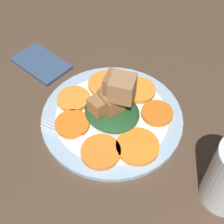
% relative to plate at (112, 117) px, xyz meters
% --- Properties ---
extents(table_slab, '(1.20, 1.20, 0.02)m').
position_rel_plate_xyz_m(table_slab, '(0.00, 0.00, -0.02)').
color(table_slab, '#4C3828').
rests_on(table_slab, ground).
extents(plate, '(0.29, 0.29, 0.01)m').
position_rel_plate_xyz_m(plate, '(0.00, 0.00, 0.00)').
color(plate, '#99B7D1').
rests_on(plate, table_slab).
extents(carrot_slice_0, '(0.07, 0.07, 0.01)m').
position_rel_plate_xyz_m(carrot_slice_0, '(-0.09, -0.02, 0.01)').
color(carrot_slice_0, orange).
rests_on(carrot_slice_0, plate).
extents(carrot_slice_1, '(0.07, 0.07, 0.01)m').
position_rel_plate_xyz_m(carrot_slice_1, '(-0.04, -0.07, 0.01)').
color(carrot_slice_1, orange).
rests_on(carrot_slice_1, plate).
extents(carrot_slice_2, '(0.07, 0.07, 0.01)m').
position_rel_plate_xyz_m(carrot_slice_2, '(0.04, -0.08, 0.01)').
color(carrot_slice_2, orange).
rests_on(carrot_slice_2, plate).
extents(carrot_slice_3, '(0.08, 0.08, 0.01)m').
position_rel_plate_xyz_m(carrot_slice_3, '(0.09, -0.03, 0.01)').
color(carrot_slice_3, orange).
rests_on(carrot_slice_3, plate).
extents(carrot_slice_4, '(0.06, 0.06, 0.01)m').
position_rel_plate_xyz_m(carrot_slice_4, '(0.07, 0.06, 0.01)').
color(carrot_slice_4, orange).
rests_on(carrot_slice_4, plate).
extents(carrot_slice_5, '(0.07, 0.07, 0.01)m').
position_rel_plate_xyz_m(carrot_slice_5, '(-0.00, 0.09, 0.01)').
color(carrot_slice_5, orange).
rests_on(carrot_slice_5, plate).
extents(carrot_slice_6, '(0.08, 0.08, 0.01)m').
position_rel_plate_xyz_m(carrot_slice_6, '(-0.06, 0.05, 0.01)').
color(carrot_slice_6, orange).
rests_on(carrot_slice_6, plate).
extents(center_pile, '(0.11, 0.10, 0.11)m').
position_rel_plate_xyz_m(center_pile, '(0.00, 0.00, 0.04)').
color(center_pile, '#1E4723').
rests_on(center_pile, plate).
extents(fork, '(0.19, 0.07, 0.00)m').
position_rel_plate_xyz_m(fork, '(-0.00, -0.08, 0.01)').
color(fork, silver).
rests_on(fork, plate).
extents(napkin, '(0.13, 0.08, 0.01)m').
position_rel_plate_xyz_m(napkin, '(-0.23, 0.01, -0.00)').
color(napkin, '#334766').
rests_on(napkin, table_slab).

